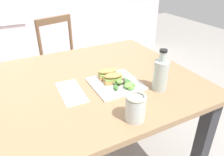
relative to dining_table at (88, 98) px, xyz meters
The scene contains 10 objects.
dining_table is the anchor object (origin of this frame).
chair_wooden_far 0.94m from the dining_table, 82.41° to the left, with size 0.49×0.49×0.87m.
plate_lunch 0.20m from the dining_table, 43.14° to the right, with size 0.25×0.25×0.01m, color white.
sandwich_half_front 0.22m from the dining_table, 42.93° to the right, with size 0.11×0.08×0.06m.
sandwich_half_back 0.20m from the dining_table, 20.87° to the right, with size 0.11×0.08×0.06m.
salad_mixed_greens 0.25m from the dining_table, 48.07° to the right, with size 0.13×0.15×0.03m.
napkin_folded 0.19m from the dining_table, 146.44° to the right, with size 0.11×0.24×0.00m, color white.
fork_on_napkin 0.18m from the dining_table, 152.46° to the right, with size 0.03×0.19×0.00m.
bottle_cold_brew 0.44m from the dining_table, 40.70° to the right, with size 0.08×0.08×0.22m.
mason_jar_iced_tea 0.44m from the dining_table, 82.94° to the right, with size 0.09×0.09×0.12m.
Camera 1 is at (-0.41, -1.01, 1.32)m, focal length 34.28 mm.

